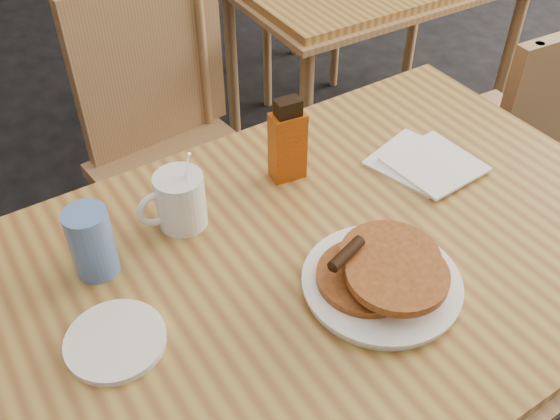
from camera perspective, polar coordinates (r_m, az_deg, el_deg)
The scene contains 9 objects.
main_table at distance 1.13m, azimuth 4.50°, elevation -5.12°, with size 1.28×0.90×0.75m.
chair_main_far at distance 1.73m, azimuth -9.95°, elevation 7.33°, with size 0.49×0.49×0.95m.
chair_neighbor_near at distance 1.98m, azimuth 20.93°, elevation 7.21°, with size 0.38×0.38×0.83m.
pancake_plate at distance 1.03m, azimuth 9.34°, elevation -6.05°, with size 0.26×0.26×0.08m.
coffee_mug at distance 1.12m, azimuth -9.21°, elevation 0.91°, with size 0.13×0.09×0.17m.
syrup_bottle at distance 1.20m, azimuth 0.70°, elevation 6.22°, with size 0.07×0.05×0.17m.
napkin_stack at distance 1.30m, azimuth 13.16°, elevation 4.24°, with size 0.21×0.22×0.01m.
blue_tumbler at distance 1.06m, azimuth -16.85°, elevation -2.84°, with size 0.07×0.07×0.13m, color #5175BF.
side_saucer at distance 0.99m, azimuth -14.81°, elevation -11.48°, with size 0.15×0.15×0.01m, color white.
Camera 1 is at (-0.41, -0.68, 1.53)m, focal length 40.00 mm.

